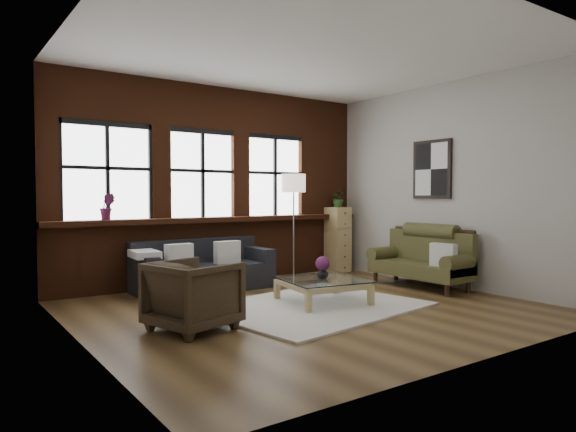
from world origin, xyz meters
TOP-DOWN VIEW (x-y plane):
  - floor at (0.00, 0.00)m, footprint 5.50×5.50m
  - ceiling at (0.00, 0.00)m, footprint 5.50×5.50m
  - wall_back at (0.00, 2.50)m, footprint 5.50×0.00m
  - wall_front at (0.00, -2.50)m, footprint 5.50×0.00m
  - wall_left at (-2.75, 0.00)m, footprint 0.00×5.00m
  - wall_right at (2.75, 0.00)m, footprint 0.00×5.00m
  - brick_backwall at (0.00, 2.44)m, footprint 5.50×0.12m
  - sill_ledge at (0.00, 2.35)m, footprint 5.50×0.30m
  - window_left at (-1.80, 2.45)m, footprint 1.38×0.10m
  - window_mid at (-0.30, 2.45)m, footprint 1.38×0.10m
  - window_right at (1.10, 2.45)m, footprint 1.38×0.10m
  - wall_poster at (2.72, 0.30)m, footprint 0.05×0.74m
  - shag_rug at (0.06, 0.00)m, footprint 2.91×2.45m
  - dark_sofa at (-0.54, 1.90)m, footprint 2.07×0.84m
  - pillow_a at (-0.98, 1.80)m, footprint 0.40×0.15m
  - pillow_b at (-0.19, 1.80)m, footprint 0.40×0.14m
  - vintage_settee at (2.30, 0.18)m, footprint 0.74×1.67m
  - pillow_settee at (2.22, -0.33)m, footprint 0.19×0.40m
  - armchair at (-1.64, -0.14)m, footprint 1.01×0.99m
  - coffee_table at (0.31, 0.11)m, footprint 1.18×1.18m
  - vase at (0.31, 0.11)m, footprint 0.16×0.16m
  - flowers at (0.31, 0.11)m, footprint 0.19×0.19m
  - drawer_chest at (2.35, 2.18)m, footprint 0.37×0.37m
  - potted_plant_top at (2.35, 2.18)m, footprint 0.39×0.36m
  - floor_lamp at (1.04, 1.78)m, footprint 0.40×0.40m
  - sill_plant at (-1.84, 2.32)m, footprint 0.26×0.24m

SIDE VIEW (x-z plane):
  - floor at x=0.00m, z-range 0.00..0.00m
  - shag_rug at x=0.06m, z-range 0.00..0.03m
  - coffee_table at x=0.31m, z-range -0.01..0.34m
  - armchair at x=-1.64m, z-range 0.00..0.75m
  - dark_sofa at x=-0.54m, z-range 0.00..0.75m
  - vase at x=0.31m, z-range 0.33..0.50m
  - vintage_settee at x=2.30m, z-range 0.00..0.89m
  - flowers at x=0.31m, z-range 0.44..0.63m
  - pillow_settee at x=2.22m, z-range 0.39..0.73m
  - pillow_a at x=-0.98m, z-range 0.39..0.73m
  - pillow_b at x=-0.19m, z-range 0.39..0.73m
  - drawer_chest at x=2.35m, z-range 0.00..1.21m
  - floor_lamp at x=1.04m, z-range 0.00..1.94m
  - sill_ledge at x=0.00m, z-range 1.00..1.08m
  - sill_plant at x=-1.84m, z-range 1.08..1.46m
  - potted_plant_top at x=2.35m, z-range 1.21..1.55m
  - wall_back at x=0.00m, z-range -1.15..4.35m
  - wall_front at x=0.00m, z-range -1.15..4.35m
  - wall_left at x=-2.75m, z-range -0.90..4.10m
  - wall_right at x=2.75m, z-range -0.90..4.10m
  - brick_backwall at x=0.00m, z-range 0.00..3.20m
  - window_left at x=-1.80m, z-range 1.00..2.50m
  - window_mid at x=-0.30m, z-range 1.00..2.50m
  - window_right at x=1.10m, z-range 1.00..2.50m
  - wall_poster at x=2.72m, z-range 1.38..2.32m
  - ceiling at x=0.00m, z-range 3.20..3.20m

